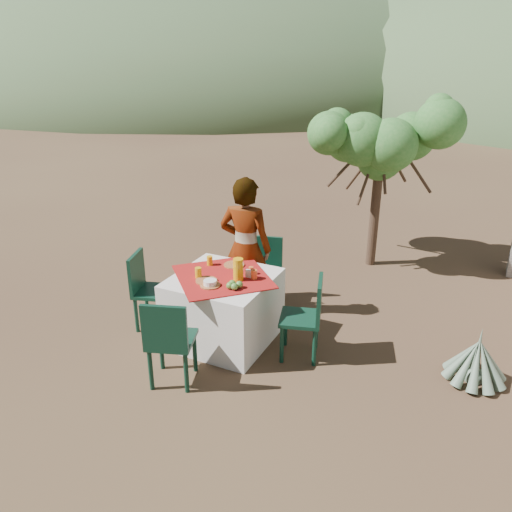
{
  "coord_description": "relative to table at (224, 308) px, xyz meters",
  "views": [
    {
      "loc": [
        1.91,
        -4.12,
        2.97
      ],
      "look_at": [
        -0.31,
        0.46,
        0.88
      ],
      "focal_mm": 35.0,
      "sensor_mm": 36.0,
      "label": 1
    }
  ],
  "objects": [
    {
      "name": "ground",
      "position": [
        0.51,
        -0.06,
        -0.38
      ],
      "size": [
        160.0,
        160.0,
        0.0
      ],
      "primitive_type": "plane",
      "color": "#3D261C",
      "rests_on": "ground"
    },
    {
      "name": "table",
      "position": [
        0.0,
        0.0,
        0.0
      ],
      "size": [
        1.3,
        1.3,
        0.76
      ],
      "color": "silver",
      "rests_on": "ground"
    },
    {
      "name": "chair_far",
      "position": [
        0.03,
        1.03,
        0.09
      ],
      "size": [
        0.47,
        0.47,
        0.84
      ],
      "rotation": [
        0.0,
        0.0,
        0.24
      ],
      "color": "black",
      "rests_on": "ground"
    },
    {
      "name": "chair_near",
      "position": [
        -0.04,
        -0.95,
        0.13
      ],
      "size": [
        0.53,
        0.53,
        0.91
      ],
      "rotation": [
        0.0,
        0.0,
        3.47
      ],
      "color": "black",
      "rests_on": "ground"
    },
    {
      "name": "chair_left",
      "position": [
        -0.92,
        -0.12,
        0.11
      ],
      "size": [
        0.52,
        0.52,
        0.89
      ],
      "rotation": [
        0.0,
        0.0,
        1.88
      ],
      "color": "black",
      "rests_on": "ground"
    },
    {
      "name": "chair_right",
      "position": [
        0.94,
        0.08,
        0.11
      ],
      "size": [
        0.51,
        0.51,
        0.89
      ],
      "rotation": [
        0.0,
        0.0,
        5.0
      ],
      "color": "black",
      "rests_on": "ground"
    },
    {
      "name": "person",
      "position": [
        -0.04,
        0.62,
        0.47
      ],
      "size": [
        0.66,
        0.48,
        1.7
      ],
      "primitive_type": "imported",
      "rotation": [
        0.0,
        0.0,
        3.26
      ],
      "color": "#8C6651",
      "rests_on": "ground"
    },
    {
      "name": "shrub_tree",
      "position": [
        1.01,
        2.88,
        1.32
      ],
      "size": [
        1.83,
        1.79,
        2.15
      ],
      "color": "#433121",
      "rests_on": "ground"
    },
    {
      "name": "agave",
      "position": [
        2.56,
        0.39,
        -0.16
      ],
      "size": [
        0.6,
        0.61,
        0.64
      ],
      "rotation": [
        0.0,
        0.0,
        0.34
      ],
      "color": "slate",
      "rests_on": "ground"
    },
    {
      "name": "hill_near_left",
      "position": [
        -17.49,
        29.94,
        -0.38
      ],
      "size": [
        40.0,
        40.0,
        16.0
      ],
      "primitive_type": "ellipsoid",
      "color": "#2E4A29",
      "rests_on": "ground"
    },
    {
      "name": "hill_far_center",
      "position": [
        -3.49,
        51.94,
        -0.38
      ],
      "size": [
        60.0,
        60.0,
        24.0
      ],
      "primitive_type": "ellipsoid",
      "color": "slate",
      "rests_on": "ground"
    },
    {
      "name": "plate_far",
      "position": [
        -0.03,
        0.3,
        0.39
      ],
      "size": [
        0.23,
        0.23,
        0.01
      ],
      "primitive_type": "cylinder",
      "color": "brown",
      "rests_on": "table"
    },
    {
      "name": "plate_near",
      "position": [
        -0.09,
        -0.19,
        0.39
      ],
      "size": [
        0.23,
        0.23,
        0.01
      ],
      "primitive_type": "cylinder",
      "color": "brown",
      "rests_on": "table"
    },
    {
      "name": "glass_far",
      "position": [
        -0.28,
        0.2,
        0.43
      ],
      "size": [
        0.06,
        0.06,
        0.1
      ],
      "primitive_type": "cylinder",
      "color": "#DF9F0E",
      "rests_on": "table"
    },
    {
      "name": "glass_near",
      "position": [
        -0.21,
        -0.14,
        0.44
      ],
      "size": [
        0.07,
        0.07,
        0.11
      ],
      "primitive_type": "cylinder",
      "color": "#DF9F0E",
      "rests_on": "table"
    },
    {
      "name": "juice_pitcher",
      "position": [
        0.19,
        -0.0,
        0.5
      ],
      "size": [
        0.11,
        0.11,
        0.23
      ],
      "primitive_type": "cylinder",
      "color": "#DF9F0E",
      "rests_on": "table"
    },
    {
      "name": "bowl_plate",
      "position": [
        0.0,
        -0.26,
        0.39
      ],
      "size": [
        0.21,
        0.21,
        0.01
      ],
      "primitive_type": "cylinder",
      "color": "brown",
      "rests_on": "table"
    },
    {
      "name": "white_bowl",
      "position": [
        0.0,
        -0.26,
        0.42
      ],
      "size": [
        0.14,
        0.14,
        0.05
      ],
      "primitive_type": "cylinder",
      "color": "white",
      "rests_on": "bowl_plate"
    },
    {
      "name": "jar_left",
      "position": [
        0.33,
        0.08,
        0.43
      ],
      "size": [
        0.06,
        0.06,
        0.1
      ],
      "primitive_type": "cylinder",
      "color": "orange",
      "rests_on": "table"
    },
    {
      "name": "jar_right",
      "position": [
        0.25,
        0.18,
        0.42
      ],
      "size": [
        0.05,
        0.05,
        0.08
      ],
      "primitive_type": "cylinder",
      "color": "orange",
      "rests_on": "table"
    },
    {
      "name": "napkin_holder",
      "position": [
        0.26,
        0.09,
        0.42
      ],
      "size": [
        0.07,
        0.04,
        0.08
      ],
      "primitive_type": "cube",
      "rotation": [
        0.0,
        0.0,
        0.04
      ],
      "color": "white",
      "rests_on": "table"
    },
    {
      "name": "fruit_cluster",
      "position": [
        0.25,
        -0.21,
        0.42
      ],
      "size": [
        0.15,
        0.14,
        0.07
      ],
      "color": "#4B7F2E",
      "rests_on": "table"
    }
  ]
}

